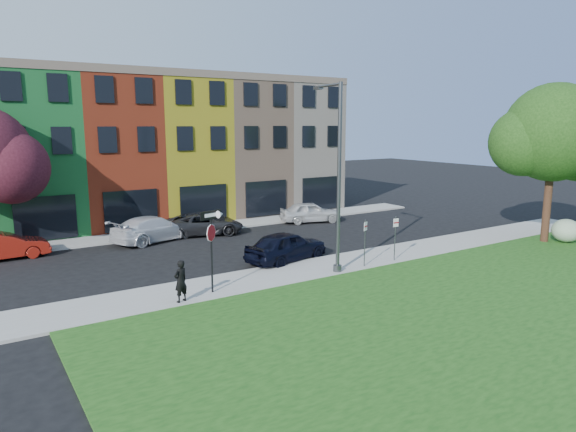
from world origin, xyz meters
TOP-DOWN VIEW (x-y plane):
  - ground at (0.00, 0.00)m, footprint 120.00×120.00m
  - sidewalk_near at (2.00, 3.00)m, footprint 40.00×3.00m
  - sidewalk_far at (-3.00, 15.00)m, footprint 40.00×2.40m
  - rowhouse_block at (-2.50, 21.18)m, footprint 30.00×10.12m
  - stop_sign at (-5.68, 2.29)m, footprint 1.02×0.31m
  - man at (-7.19, 1.90)m, footprint 0.88×0.81m
  - sedan_near at (-0.28, 5.08)m, footprint 3.89×5.46m
  - parked_car_red at (-12.42, 13.30)m, footprint 1.86×4.39m
  - parked_car_silver at (-4.54, 13.21)m, footprint 5.37×6.61m
  - parked_car_dark at (-1.28, 13.30)m, footprint 4.88×6.18m
  - parked_car_white at (6.85, 13.06)m, footprint 4.21×5.32m
  - street_lamp at (0.57, 2.10)m, footprint 0.66×2.57m
  - parking_sign_a at (2.22, 1.91)m, footprint 0.30×0.16m
  - parking_sign_b at (4.25, 1.93)m, footprint 0.32×0.09m
  - tree_park_a at (14.92, 0.33)m, footprint 6.74×5.89m
  - shrub at (15.63, -0.53)m, footprint 1.61×1.61m

SIDE VIEW (x-z plane):
  - ground at x=0.00m, z-range 0.00..0.00m
  - sidewalk_near at x=2.00m, z-range 0.00..0.12m
  - sidewalk_far at x=-3.00m, z-range 0.00..0.12m
  - parked_car_dark at x=-1.28m, z-range 0.00..1.39m
  - parked_car_red at x=-12.42m, z-range 0.00..1.40m
  - parked_car_white at x=6.85m, z-range 0.00..1.47m
  - parked_car_silver at x=-4.54m, z-range 0.00..1.54m
  - shrub at x=15.63m, z-range 0.10..1.47m
  - sedan_near at x=-0.28m, z-range 0.00..1.58m
  - man at x=-7.19m, z-range 0.12..1.79m
  - parking_sign_b at x=4.25m, z-range 0.39..2.65m
  - parking_sign_a at x=2.22m, z-range 0.40..2.70m
  - stop_sign at x=-5.68m, z-range 0.83..4.24m
  - street_lamp at x=0.57m, z-range 0.15..8.84m
  - rowhouse_block at x=-2.50m, z-range -0.01..9.99m
  - tree_park_a at x=14.92m, z-range 1.74..10.92m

